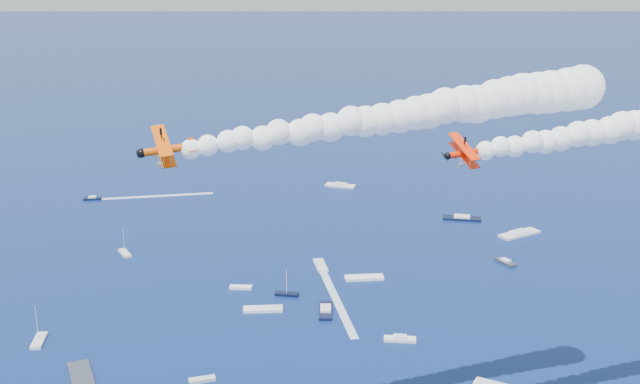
# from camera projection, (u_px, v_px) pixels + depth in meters

# --- Properties ---
(biplane_lead) EXTENTS (9.86, 10.71, 7.04)m
(biplane_lead) POSITION_uv_depth(u_px,v_px,m) (466.00, 153.00, 114.61)
(biplane_lead) COLOR #FF2905
(biplane_trail) EXTENTS (11.78, 12.84, 8.08)m
(biplane_trail) POSITION_uv_depth(u_px,v_px,m) (167.00, 149.00, 109.43)
(biplane_trail) COLOR #F65305
(smoke_trail_trail) EXTENTS (72.18, 63.59, 12.44)m
(smoke_trail_trail) POSITION_uv_depth(u_px,v_px,m) (399.00, 115.00, 118.39)
(smoke_trail_trail) COLOR white
(spectator_boats) EXTENTS (206.91, 168.33, 0.70)m
(spectator_boats) POSITION_uv_depth(u_px,v_px,m) (369.00, 292.00, 201.12)
(spectator_boats) COLOR #323742
(spectator_boats) RESTS_ON ground
(boat_wakes) EXTENTS (104.06, 162.41, 0.04)m
(boat_wakes) POSITION_uv_depth(u_px,v_px,m) (202.00, 288.00, 204.44)
(boat_wakes) COLOR white
(boat_wakes) RESTS_ON ground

